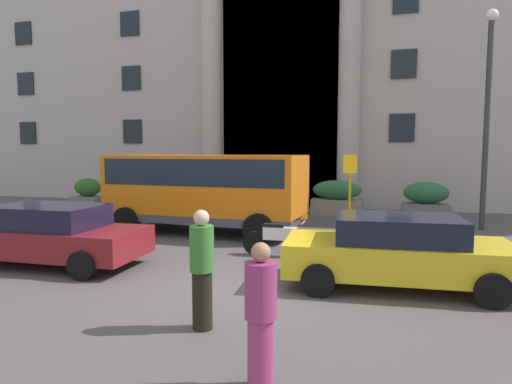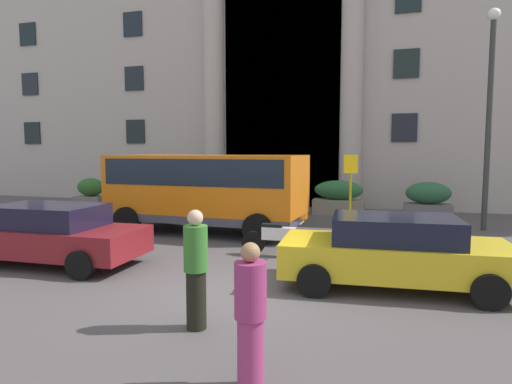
# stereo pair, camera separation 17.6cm
# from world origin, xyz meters

# --- Properties ---
(ground_plane) EXTENTS (80.00, 64.00, 0.12)m
(ground_plane) POSITION_xyz_m (0.00, 0.00, -0.06)
(ground_plane) COLOR #4D4747
(office_building_facade) EXTENTS (42.40, 9.75, 16.79)m
(office_building_facade) POSITION_xyz_m (-0.01, 17.47, 8.39)
(office_building_facade) COLOR #B0A39C
(office_building_facade) RESTS_ON ground_plane
(orange_minibus) EXTENTS (6.40, 2.95, 2.54)m
(orange_minibus) POSITION_xyz_m (-2.90, 5.50, 1.53)
(orange_minibus) COLOR orange
(orange_minibus) RESTS_ON ground_plane
(bus_stop_sign) EXTENTS (0.44, 0.08, 2.54)m
(bus_stop_sign) POSITION_xyz_m (1.58, 6.94, 1.58)
(bus_stop_sign) COLOR #9E9511
(bus_stop_sign) RESTS_ON ground_plane
(hedge_planter_west) EXTENTS (1.79, 1.00, 1.45)m
(hedge_planter_west) POSITION_xyz_m (4.30, 10.82, 0.70)
(hedge_planter_west) COLOR slate
(hedge_planter_west) RESTS_ON ground_plane
(hedge_planter_entrance_right) EXTENTS (1.45, 0.95, 1.37)m
(hedge_planter_entrance_right) POSITION_xyz_m (-10.92, 10.12, 0.66)
(hedge_planter_entrance_right) COLOR slate
(hedge_planter_entrance_right) RESTS_ON ground_plane
(hedge_planter_far_east) EXTENTS (1.93, 0.92, 1.51)m
(hedge_planter_far_east) POSITION_xyz_m (-6.84, 10.64, 0.73)
(hedge_planter_far_east) COLOR slate
(hedge_planter_far_east) RESTS_ON ground_plane
(hedge_planter_east) EXTENTS (1.47, 0.92, 1.54)m
(hedge_planter_east) POSITION_xyz_m (-2.73, 10.43, 0.75)
(hedge_planter_east) COLOR gray
(hedge_planter_east) RESTS_ON ground_plane
(hedge_planter_far_west) EXTENTS (2.11, 0.81, 1.44)m
(hedge_planter_far_west) POSITION_xyz_m (0.80, 10.83, 0.69)
(hedge_planter_far_west) COLOR gray
(hedge_planter_far_west) RESTS_ON ground_plane
(parked_compact_extra) EXTENTS (4.45, 2.27, 1.41)m
(parked_compact_extra) POSITION_xyz_m (2.91, 1.18, 0.73)
(parked_compact_extra) COLOR gold
(parked_compact_extra) RESTS_ON ground_plane
(white_taxi_kerbside) EXTENTS (4.56, 2.10, 1.41)m
(white_taxi_kerbside) POSITION_xyz_m (-4.88, 0.71, 0.72)
(white_taxi_kerbside) COLOR maroon
(white_taxi_kerbside) RESTS_ON ground_plane
(motorcycle_near_kerb) EXTENTS (1.97, 0.55, 0.89)m
(motorcycle_near_kerb) POSITION_xyz_m (0.11, 3.03, 0.46)
(motorcycle_near_kerb) COLOR black
(motorcycle_near_kerb) RESTS_ON ground_plane
(motorcycle_far_end) EXTENTS (1.99, 0.76, 0.89)m
(motorcycle_far_end) POSITION_xyz_m (3.76, 3.25, 0.46)
(motorcycle_far_end) COLOR black
(motorcycle_far_end) RESTS_ON ground_plane
(scooter_by_planter) EXTENTS (2.06, 0.58, 0.89)m
(scooter_by_planter) POSITION_xyz_m (-6.71, 3.21, 0.46)
(scooter_by_planter) COLOR black
(scooter_by_planter) RESTS_ON ground_plane
(pedestrian_man_red_shirt) EXTENTS (0.36, 0.36, 1.67)m
(pedestrian_man_red_shirt) POSITION_xyz_m (1.33, -3.11, 0.84)
(pedestrian_man_red_shirt) COLOR #9F3466
(pedestrian_man_red_shirt) RESTS_ON ground_plane
(pedestrian_child_trailing) EXTENTS (0.36, 0.36, 1.81)m
(pedestrian_child_trailing) POSITION_xyz_m (0.05, -1.76, 0.92)
(pedestrian_child_trailing) COLOR black
(pedestrian_child_trailing) RESTS_ON ground_plane
(lamppost_plaza_centre) EXTENTS (0.40, 0.40, 7.25)m
(lamppost_plaza_centre) POSITION_xyz_m (5.89, 8.54, 4.24)
(lamppost_plaza_centre) COLOR #313231
(lamppost_plaza_centre) RESTS_ON ground_plane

